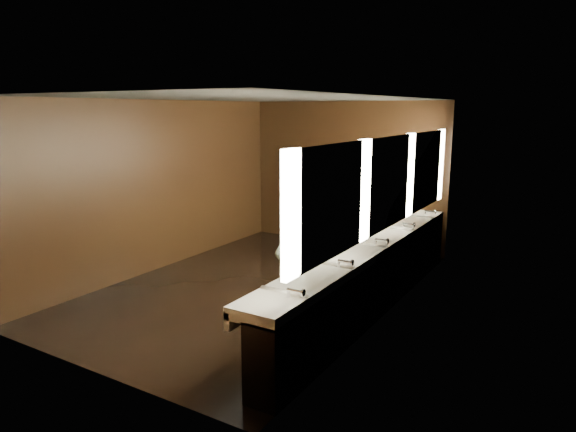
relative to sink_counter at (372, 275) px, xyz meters
The scene contains 10 objects.
floor 1.86m from the sink_counter, behind, with size 6.00×6.00×0.00m, color black.
ceiling 2.92m from the sink_counter, behind, with size 4.00×6.00×0.02m, color #2D2D2B.
wall_back 3.61m from the sink_counter, 120.87° to the left, with size 4.00×0.02×2.80m, color black.
wall_front 3.61m from the sink_counter, 120.87° to the right, with size 4.00×0.02×2.80m, color black.
wall_left 3.90m from the sink_counter, behind, with size 0.02×6.00×2.80m, color black.
wall_right 0.93m from the sink_counter, ahead, with size 0.02×6.00×2.80m, color black.
sink_counter is the anchor object (origin of this frame).
mirror_band 1.27m from the sink_counter, ahead, with size 0.06×5.03×1.15m.
person 1.20m from the sink_counter, 122.13° to the right, with size 0.56×0.37×1.53m, color #92D5DA.
trash_bin 0.96m from the sink_counter, 103.36° to the right, with size 0.39×0.39×0.61m, color black.
Camera 1 is at (4.19, -6.11, 2.65)m, focal length 32.00 mm.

